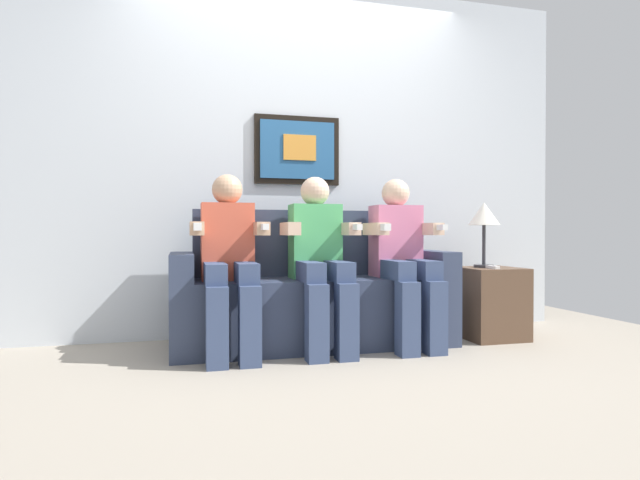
% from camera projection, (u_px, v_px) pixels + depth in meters
% --- Properties ---
extents(ground_plane, '(5.50, 5.50, 0.00)m').
position_uv_depth(ground_plane, '(326.00, 356.00, 3.16)').
color(ground_plane, '#9E9384').
extents(back_wall_assembly, '(4.23, 0.10, 2.60)m').
position_uv_depth(back_wall_assembly, '(299.00, 158.00, 3.88)').
color(back_wall_assembly, silver).
rests_on(back_wall_assembly, ground_plane).
extents(couch, '(1.83, 0.58, 0.90)m').
position_uv_depth(couch, '(313.00, 298.00, 3.47)').
color(couch, '#333D56').
rests_on(couch, ground_plane).
extents(person_on_left, '(0.46, 0.56, 1.11)m').
position_uv_depth(person_on_left, '(229.00, 256.00, 3.16)').
color(person_on_left, '#D8593F').
rests_on(person_on_left, ground_plane).
extents(person_in_middle, '(0.46, 0.56, 1.11)m').
position_uv_depth(person_in_middle, '(320.00, 255.00, 3.30)').
color(person_in_middle, '#4CB266').
rests_on(person_in_middle, ground_plane).
extents(person_on_right, '(0.46, 0.56, 1.11)m').
position_uv_depth(person_on_right, '(403.00, 254.00, 3.45)').
color(person_on_right, pink).
rests_on(person_on_right, ground_plane).
extents(side_table_right, '(0.40, 0.40, 0.50)m').
position_uv_depth(side_table_right, '(491.00, 303.00, 3.69)').
color(side_table_right, brown).
rests_on(side_table_right, ground_plane).
extents(table_lamp, '(0.22, 0.22, 0.46)m').
position_uv_depth(table_lamp, '(484.00, 217.00, 3.70)').
color(table_lamp, '#333338').
rests_on(table_lamp, side_table_right).
extents(spare_remote_on_table, '(0.04, 0.13, 0.02)m').
position_uv_depth(spare_remote_on_table, '(492.00, 267.00, 3.59)').
color(spare_remote_on_table, white).
rests_on(spare_remote_on_table, side_table_right).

